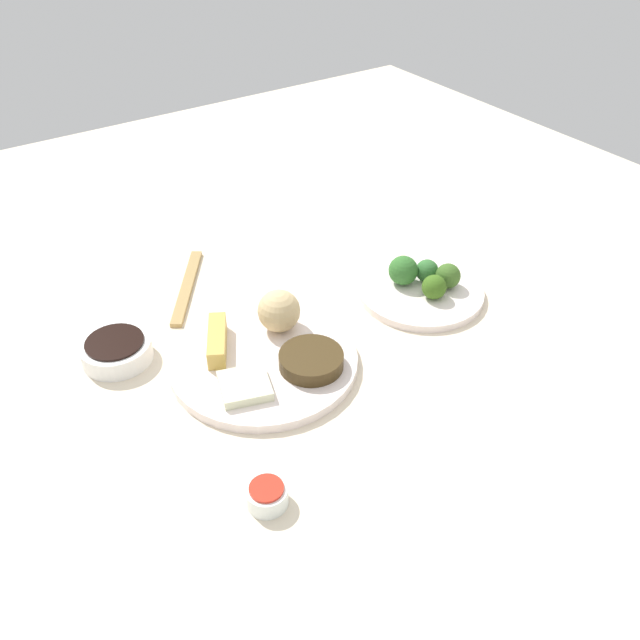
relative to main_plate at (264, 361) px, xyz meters
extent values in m
cube|color=beige|center=(0.01, -0.05, -0.02)|extent=(2.20, 2.20, 0.02)
cylinder|color=white|center=(0.00, 0.00, 0.00)|extent=(0.30, 0.30, 0.02)
sphere|color=#D2B57E|center=(0.05, -0.06, 0.04)|extent=(0.07, 0.07, 0.07)
cube|color=gold|center=(0.06, 0.05, 0.02)|extent=(0.11, 0.08, 0.03)
cube|color=beige|center=(-0.05, 0.06, 0.02)|extent=(0.09, 0.09, 0.02)
cylinder|color=#3D2D14|center=(-0.06, -0.05, 0.02)|extent=(0.10, 0.10, 0.02)
cylinder|color=white|center=(0.01, -0.33, 0.00)|extent=(0.23, 0.23, 0.01)
sphere|color=#39621A|center=(-0.03, -0.33, 0.03)|extent=(0.04, 0.04, 0.04)
sphere|color=#306929|center=(0.04, -0.32, 0.03)|extent=(0.05, 0.05, 0.05)
sphere|color=#3C6324|center=(-0.01, -0.37, 0.03)|extent=(0.05, 0.05, 0.05)
sphere|color=#326A30|center=(0.02, -0.36, 0.03)|extent=(0.04, 0.04, 0.04)
cylinder|color=white|center=(0.14, 0.19, 0.01)|extent=(0.11, 0.11, 0.03)
cylinder|color=black|center=(0.14, 0.19, 0.03)|extent=(0.09, 0.09, 0.00)
cylinder|color=white|center=(-0.23, 0.13, 0.01)|extent=(0.05, 0.05, 0.03)
cylinder|color=red|center=(-0.23, 0.13, 0.02)|extent=(0.04, 0.04, 0.00)
cube|color=#A4834B|center=(0.26, 0.01, 0.00)|extent=(0.20, 0.15, 0.01)
camera|label=1|loc=(-0.71, 0.37, 0.69)|focal=37.39mm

